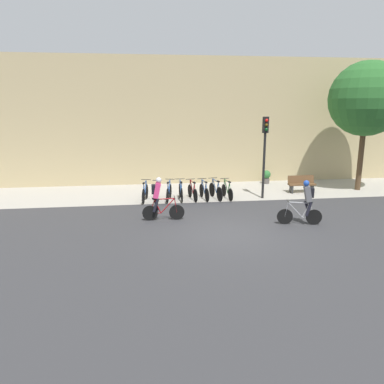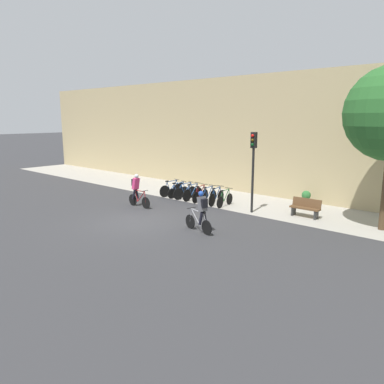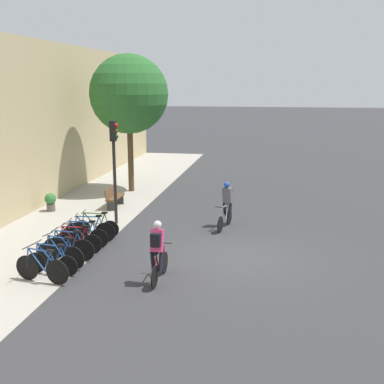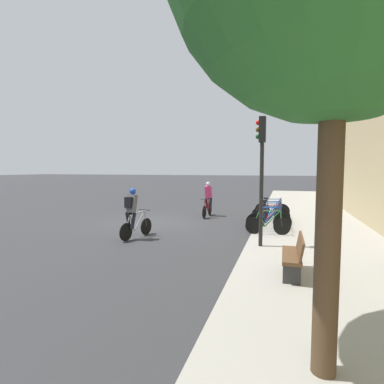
{
  "view_description": "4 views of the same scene",
  "coord_description": "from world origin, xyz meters",
  "views": [
    {
      "loc": [
        -2.87,
        -12.38,
        4.53
      ],
      "look_at": [
        -0.79,
        3.65,
        0.72
      ],
      "focal_mm": 35.0,
      "sensor_mm": 36.0,
      "label": 1
    },
    {
      "loc": [
        12.7,
        -10.52,
        4.63
      ],
      "look_at": [
        1.25,
        2.34,
        1.2
      ],
      "focal_mm": 35.0,
      "sensor_mm": 36.0,
      "label": 2
    },
    {
      "loc": [
        -14.2,
        -1.07,
        5.29
      ],
      "look_at": [
        1.48,
        1.73,
        1.69
      ],
      "focal_mm": 45.0,
      "sensor_mm": 36.0,
      "label": 3
    },
    {
      "loc": [
        12.25,
        5.61,
        2.39
      ],
      "look_at": [
        0.15,
        1.89,
        1.41
      ],
      "focal_mm": 28.0,
      "sensor_mm": 36.0,
      "label": 4
    }
  ],
  "objects": [
    {
      "name": "potted_plant",
      "position": [
        4.19,
        8.3,
        0.44
      ],
      "size": [
        0.48,
        0.48,
        0.78
      ],
      "color": "#56514C",
      "rests_on": "ground"
    },
    {
      "name": "building_facade",
      "position": [
        0.0,
        9.3,
        3.57
      ],
      "size": [
        44.0,
        0.6,
        7.15
      ],
      "primitive_type": "cube",
      "color": "tan",
      "rests_on": "ground"
    },
    {
      "name": "kerb_strip",
      "position": [
        0.0,
        6.75,
        0.0
      ],
      "size": [
        44.0,
        4.5,
        0.01
      ],
      "primitive_type": "cube",
      "color": "#A39E93",
      "rests_on": "ground"
    },
    {
      "name": "ground",
      "position": [
        0.0,
        0.0,
        0.0
      ],
      "size": [
        200.0,
        200.0,
        0.0
      ],
      "primitive_type": "plane",
      "color": "#333335"
    },
    {
      "name": "cyclist_grey",
      "position": [
        3.2,
        0.71,
        0.95
      ],
      "size": [
        1.68,
        0.56,
        1.74
      ],
      "color": "black",
      "rests_on": "ground"
    },
    {
      "name": "traffic_light_pole",
      "position": [
        2.9,
        4.95,
        2.72
      ],
      "size": [
        0.26,
        0.3,
        3.96
      ],
      "color": "black",
      "rests_on": "ground"
    },
    {
      "name": "cyclist_pink",
      "position": [
        -2.34,
        1.98,
        0.95
      ],
      "size": [
        1.68,
        0.46,
        1.75
      ],
      "color": "black",
      "rests_on": "ground"
    },
    {
      "name": "street_tree_0",
      "position": [
        8.6,
        6.1,
        4.79
      ],
      "size": [
        3.83,
        3.83,
        6.71
      ],
      "color": "#4C3823",
      "rests_on": "ground"
    },
    {
      "name": "parked_bike_4",
      "position": [
        -0.57,
        5.08,
        0.39
      ],
      "size": [
        0.46,
        1.62,
        0.95
      ],
      "color": "black",
      "rests_on": "ground"
    },
    {
      "name": "bench",
      "position": [
        5.29,
        5.86,
        0.46
      ],
      "size": [
        1.41,
        0.44,
        0.89
      ],
      "color": "brown",
      "rests_on": "ground"
    },
    {
      "name": "parked_bike_2",
      "position": [
        -1.72,
        5.09,
        0.41
      ],
      "size": [
        0.5,
        1.63,
        0.98
      ],
      "color": "black",
      "rests_on": "ground"
    },
    {
      "name": "parked_bike_7",
      "position": [
        1.14,
        5.08,
        0.38
      ],
      "size": [
        0.46,
        1.61,
        0.94
      ],
      "color": "black",
      "rests_on": "ground"
    },
    {
      "name": "parked_bike_6",
      "position": [
        0.57,
        5.09,
        0.41
      ],
      "size": [
        0.49,
        1.7,
        0.98
      ],
      "color": "black",
      "rests_on": "ground"
    },
    {
      "name": "parked_bike_0",
      "position": [
        -2.86,
        5.09,
        0.41
      ],
      "size": [
        0.46,
        1.67,
        0.99
      ],
      "color": "black",
      "rests_on": "ground"
    },
    {
      "name": "parked_bike_5",
      "position": [
        -0.0,
        5.08,
        0.39
      ],
      "size": [
        0.46,
        1.65,
        0.96
      ],
      "color": "black",
      "rests_on": "ground"
    },
    {
      "name": "parked_bike_1",
      "position": [
        -2.29,
        5.08,
        0.38
      ],
      "size": [
        0.46,
        1.61,
        0.94
      ],
      "color": "black",
      "rests_on": "ground"
    },
    {
      "name": "parked_bike_3",
      "position": [
        -1.15,
        5.09,
        0.41
      ],
      "size": [
        0.46,
        1.65,
        0.98
      ],
      "color": "black",
      "rests_on": "ground"
    }
  ]
}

